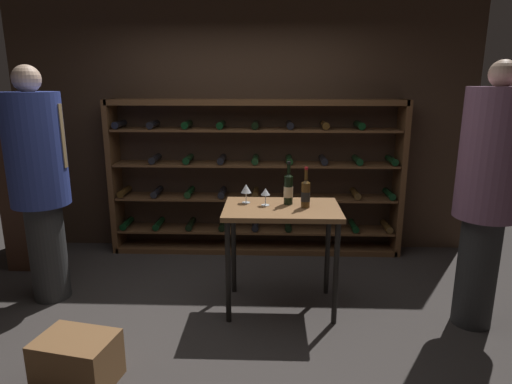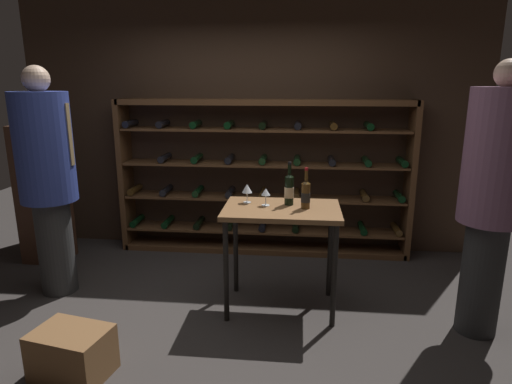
# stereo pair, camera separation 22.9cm
# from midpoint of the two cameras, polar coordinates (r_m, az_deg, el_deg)

# --- Properties ---
(ground_plane) EXTENTS (9.56, 9.56, 0.00)m
(ground_plane) POSITION_cam_midpoint_polar(r_m,az_deg,el_deg) (3.69, -2.03, -16.58)
(ground_plane) COLOR #383330
(back_wall) EXTENTS (5.14, 0.10, 2.85)m
(back_wall) POSITION_cam_midpoint_polar(r_m,az_deg,el_deg) (4.96, 0.65, 8.85)
(back_wall) COLOR #3D2B1E
(back_wall) RESTS_ON ground
(wine_rack) EXTENTS (3.22, 0.32, 1.71)m
(wine_rack) POSITION_cam_midpoint_polar(r_m,az_deg,el_deg) (4.83, 2.21, 1.76)
(wine_rack) COLOR brown
(wine_rack) RESTS_ON ground
(tasting_table) EXTENTS (0.95, 0.62, 0.89)m
(tasting_table) POSITION_cam_midpoint_polar(r_m,az_deg,el_deg) (3.60, 5.20, -3.86)
(tasting_table) COLOR brown
(tasting_table) RESTS_ON ground
(person_bystander_dark_jacket) EXTENTS (0.46, 0.46, 2.04)m
(person_bystander_dark_jacket) POSITION_cam_midpoint_polar(r_m,az_deg,el_deg) (3.62, 30.25, 0.25)
(person_bystander_dark_jacket) COLOR #292929
(person_bystander_dark_jacket) RESTS_ON ground
(person_guest_khaki) EXTENTS (0.49, 0.48, 2.03)m
(person_guest_khaki) POSITION_cam_midpoint_polar(r_m,az_deg,el_deg) (4.16, -24.26, 2.26)
(person_guest_khaki) COLOR #303030
(person_guest_khaki) RESTS_ON ground
(wine_crate) EXTENTS (0.54, 0.43, 0.32)m
(wine_crate) POSITION_cam_midpoint_polar(r_m,az_deg,el_deg) (3.24, -20.96, -19.11)
(wine_crate) COLOR brown
(wine_crate) RESTS_ON ground
(display_cabinet) EXTENTS (0.44, 0.36, 1.46)m
(display_cabinet) POSITION_cam_midpoint_polar(r_m,az_deg,el_deg) (5.09, -24.93, -0.29)
(display_cabinet) COLOR #4C2D1E
(display_cabinet) RESTS_ON ground
(wine_bottle_red_label) EXTENTS (0.07, 0.07, 0.33)m
(wine_bottle_red_label) POSITION_cam_midpoint_polar(r_m,az_deg,el_deg) (3.53, 8.38, -0.30)
(wine_bottle_red_label) COLOR #4C3314
(wine_bottle_red_label) RESTS_ON tasting_table
(wine_bottle_black_capsule) EXTENTS (0.08, 0.08, 0.36)m
(wine_bottle_black_capsule) POSITION_cam_midpoint_polar(r_m,az_deg,el_deg) (3.62, 6.18, 0.36)
(wine_bottle_black_capsule) COLOR black
(wine_bottle_black_capsule) RESTS_ON tasting_table
(wine_glass_stemmed_left) EXTENTS (0.07, 0.07, 0.15)m
(wine_glass_stemmed_left) POSITION_cam_midpoint_polar(r_m,az_deg,el_deg) (3.58, 3.12, -0.13)
(wine_glass_stemmed_left) COLOR silver
(wine_glass_stemmed_left) RESTS_ON tasting_table
(wine_glass_stemmed_center) EXTENTS (0.09, 0.09, 0.16)m
(wine_glass_stemmed_center) POSITION_cam_midpoint_polar(r_m,az_deg,el_deg) (3.66, 0.61, 0.38)
(wine_glass_stemmed_center) COLOR silver
(wine_glass_stemmed_center) RESTS_ON tasting_table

